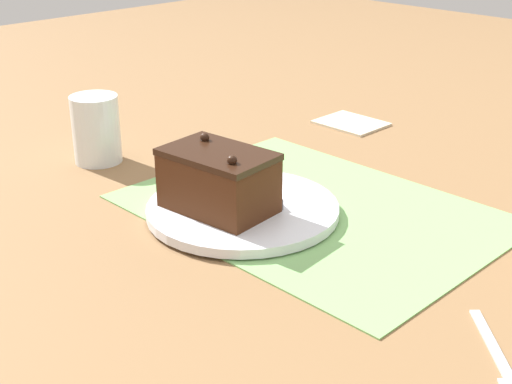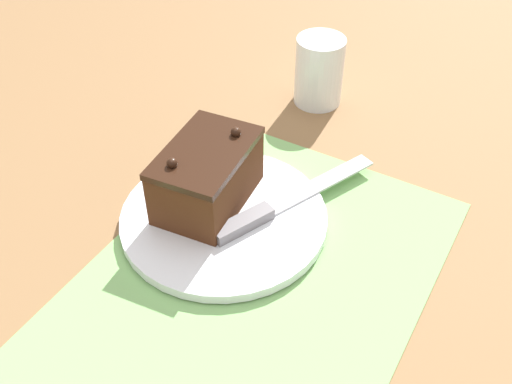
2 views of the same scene
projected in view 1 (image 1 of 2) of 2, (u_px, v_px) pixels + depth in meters
name	position (u px, v px, depth m)	size (l,w,h in m)	color
ground_plane	(312.00, 211.00, 0.92)	(3.00, 3.00, 0.00)	olive
placemat_woven	(312.00, 209.00, 0.92)	(0.46, 0.34, 0.00)	#7AB266
cake_plate	(243.00, 209.00, 0.90)	(0.24, 0.24, 0.01)	white
chocolate_cake	(218.00, 180.00, 0.87)	(0.14, 0.10, 0.09)	#472614
serving_knife	(253.00, 184.00, 0.94)	(0.23, 0.11, 0.01)	slate
drinking_glass	(96.00, 129.00, 1.06)	(0.07, 0.07, 0.10)	white
folded_napkin	(351.00, 122.00, 1.24)	(0.11, 0.09, 0.01)	beige
dessert_fork	(504.00, 366.00, 0.62)	(0.12, 0.12, 0.01)	#B7BABF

